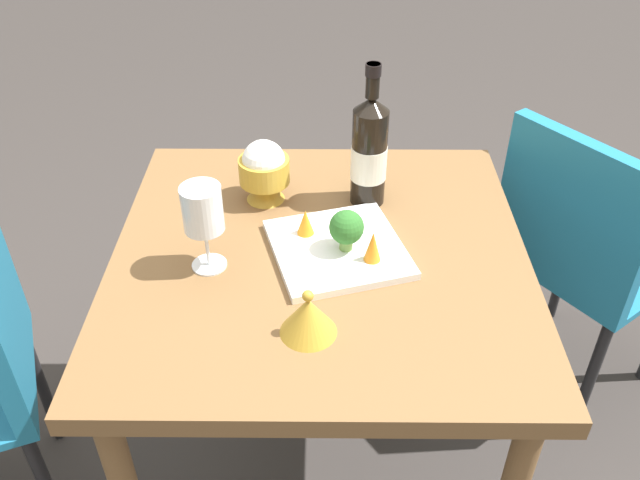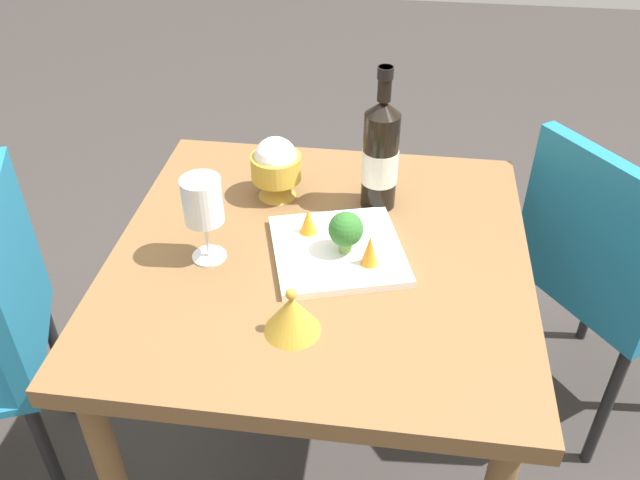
% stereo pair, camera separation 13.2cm
% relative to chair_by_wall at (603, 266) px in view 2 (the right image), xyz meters
% --- Properties ---
extents(ground_plane, '(8.00, 8.00, 0.00)m').
position_rel_chair_by_wall_xyz_m(ground_plane, '(-0.66, -0.31, -0.53)').
color(ground_plane, '#383330').
extents(dining_table, '(0.83, 0.83, 0.75)m').
position_rel_chair_by_wall_xyz_m(dining_table, '(-0.66, -0.31, 0.12)').
color(dining_table, brown).
rests_on(dining_table, ground_plane).
extents(chair_by_wall, '(0.56, 0.56, 0.85)m').
position_rel_chair_by_wall_xyz_m(chair_by_wall, '(0.00, 0.00, 0.00)').
color(chair_by_wall, teal).
rests_on(chair_by_wall, ground_plane).
extents(wine_bottle, '(0.08, 0.08, 0.32)m').
position_rel_chair_by_wall_xyz_m(wine_bottle, '(-0.56, -0.13, 0.34)').
color(wine_bottle, black).
rests_on(wine_bottle, dining_table).
extents(wine_glass, '(0.08, 0.08, 0.18)m').
position_rel_chair_by_wall_xyz_m(wine_glass, '(-0.87, -0.36, 0.35)').
color(wine_glass, white).
rests_on(wine_glass, dining_table).
extents(rice_bowl, '(0.11, 0.11, 0.14)m').
position_rel_chair_by_wall_xyz_m(rice_bowl, '(-0.78, -0.12, 0.29)').
color(rice_bowl, gold).
rests_on(rice_bowl, dining_table).
extents(rice_bowl_lid, '(0.10, 0.10, 0.09)m').
position_rel_chair_by_wall_xyz_m(rice_bowl_lid, '(-0.68, -0.54, 0.26)').
color(rice_bowl_lid, gold).
rests_on(rice_bowl_lid, dining_table).
extents(serving_plate, '(0.31, 0.31, 0.02)m').
position_rel_chair_by_wall_xyz_m(serving_plate, '(-0.62, -0.31, 0.23)').
color(serving_plate, white).
rests_on(serving_plate, dining_table).
extents(broccoli_floret, '(0.07, 0.07, 0.09)m').
position_rel_chair_by_wall_xyz_m(broccoli_floret, '(-0.61, -0.32, 0.29)').
color(broccoli_floret, '#729E4C').
rests_on(broccoli_floret, serving_plate).
extents(carrot_garnish_left, '(0.03, 0.03, 0.06)m').
position_rel_chair_by_wall_xyz_m(carrot_garnish_left, '(-0.69, -0.27, 0.26)').
color(carrot_garnish_left, orange).
rests_on(carrot_garnish_left, serving_plate).
extents(carrot_garnish_right, '(0.03, 0.03, 0.06)m').
position_rel_chair_by_wall_xyz_m(carrot_garnish_right, '(-0.56, -0.36, 0.27)').
color(carrot_garnish_right, orange).
rests_on(carrot_garnish_right, serving_plate).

